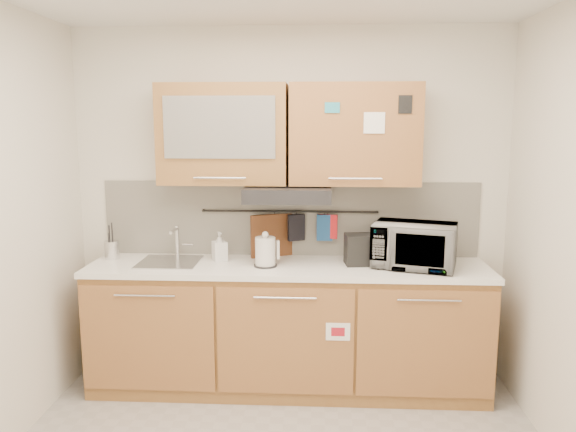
# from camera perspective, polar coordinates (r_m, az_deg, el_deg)

# --- Properties ---
(wall_back) EXTENTS (3.20, 0.00, 3.20)m
(wall_back) POSITION_cam_1_polar(r_m,az_deg,el_deg) (4.21, 0.19, 1.12)
(wall_back) COLOR silver
(wall_back) RESTS_ON ground
(base_cabinet) EXTENTS (2.80, 0.64, 0.88)m
(base_cabinet) POSITION_cam_1_polar(r_m,az_deg,el_deg) (4.14, -0.04, -11.86)
(base_cabinet) COLOR #9E7038
(base_cabinet) RESTS_ON floor
(countertop) EXTENTS (2.82, 0.62, 0.04)m
(countertop) POSITION_cam_1_polar(r_m,az_deg,el_deg) (3.98, -0.04, -5.24)
(countertop) COLOR white
(countertop) RESTS_ON base_cabinet
(backsplash) EXTENTS (2.80, 0.02, 0.56)m
(backsplash) POSITION_cam_1_polar(r_m,az_deg,el_deg) (4.21, 0.18, -0.25)
(backsplash) COLOR silver
(backsplash) RESTS_ON countertop
(upper_cabinets) EXTENTS (1.82, 0.37, 0.70)m
(upper_cabinets) POSITION_cam_1_polar(r_m,az_deg,el_deg) (3.99, -0.01, 8.31)
(upper_cabinets) COLOR #9E7038
(upper_cabinets) RESTS_ON wall_back
(range_hood) EXTENTS (0.60, 0.46, 0.10)m
(range_hood) POSITION_cam_1_polar(r_m,az_deg,el_deg) (3.94, 0.01, 2.31)
(range_hood) COLOR black
(range_hood) RESTS_ON upper_cabinets
(sink) EXTENTS (0.42, 0.40, 0.26)m
(sink) POSITION_cam_1_polar(r_m,az_deg,el_deg) (4.13, -11.91, -4.57)
(sink) COLOR silver
(sink) RESTS_ON countertop
(utensil_rail) EXTENTS (1.30, 0.02, 0.02)m
(utensil_rail) POSITION_cam_1_polar(r_m,az_deg,el_deg) (4.16, 0.15, 0.47)
(utensil_rail) COLOR black
(utensil_rail) RESTS_ON backsplash
(utensil_crock) EXTENTS (0.14, 0.14, 0.27)m
(utensil_crock) POSITION_cam_1_polar(r_m,az_deg,el_deg) (4.33, -17.45, -3.26)
(utensil_crock) COLOR silver
(utensil_crock) RESTS_ON countertop
(kettle) EXTENTS (0.19, 0.18, 0.25)m
(kettle) POSITION_cam_1_polar(r_m,az_deg,el_deg) (3.91, -2.30, -3.73)
(kettle) COLOR silver
(kettle) RESTS_ON countertop
(toaster) EXTENTS (0.30, 0.20, 0.22)m
(toaster) POSITION_cam_1_polar(r_m,az_deg,el_deg) (4.00, 7.88, -3.35)
(toaster) COLOR black
(toaster) RESTS_ON countertop
(microwave) EXTENTS (0.64, 0.52, 0.31)m
(microwave) POSITION_cam_1_polar(r_m,az_deg,el_deg) (3.98, 12.70, -2.93)
(microwave) COLOR #999999
(microwave) RESTS_ON countertop
(soap_bottle) EXTENTS (0.13, 0.13, 0.21)m
(soap_bottle) POSITION_cam_1_polar(r_m,az_deg,el_deg) (4.09, -6.96, -3.10)
(soap_bottle) COLOR #999999
(soap_bottle) RESTS_ON countertop
(cutting_board) EXTENTS (0.35, 0.17, 0.45)m
(cutting_board) POSITION_cam_1_polar(r_m,az_deg,el_deg) (4.20, -1.37, -2.87)
(cutting_board) COLOR brown
(cutting_board) RESTS_ON utensil_rail
(oven_mitt) EXTENTS (0.12, 0.03, 0.19)m
(oven_mitt) POSITION_cam_1_polar(r_m,az_deg,el_deg) (4.17, 3.74, -1.18)
(oven_mitt) COLOR #1D4B88
(oven_mitt) RESTS_ON utensil_rail
(dark_pouch) EXTENTS (0.13, 0.08, 0.20)m
(dark_pouch) POSITION_cam_1_polar(r_m,az_deg,el_deg) (4.17, 0.85, -1.18)
(dark_pouch) COLOR black
(dark_pouch) RESTS_ON utensil_rail
(pot_holder) EXTENTS (0.15, 0.05, 0.18)m
(pot_holder) POSITION_cam_1_polar(r_m,az_deg,el_deg) (4.16, 4.03, -1.08)
(pot_holder) COLOR red
(pot_holder) RESTS_ON utensil_rail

